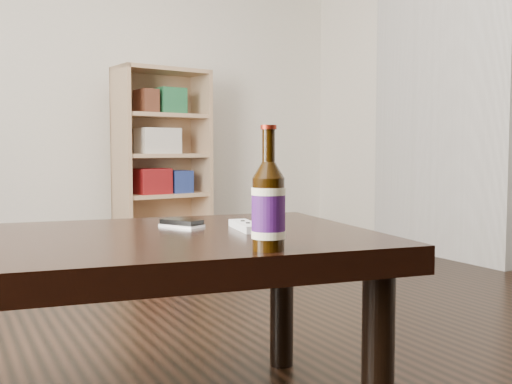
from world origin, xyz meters
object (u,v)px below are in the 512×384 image
beer_bottle (268,207)px  remote (246,226)px  coffee_table (113,263)px  bookshelf (160,152)px  phone (182,223)px

beer_bottle → remote: beer_bottle is taller
coffee_table → remote: 0.36m
coffee_table → remote: size_ratio=7.81×
bookshelf → phone: 3.08m
bookshelf → coffee_table: bookshelf is taller
coffee_table → beer_bottle: 0.46m
coffee_table → remote: (0.35, -0.04, 0.08)m
beer_bottle → remote: 0.35m
beer_bottle → phone: size_ratio=1.99×
remote → coffee_table: bearing=-175.9°
bookshelf → phone: (-0.93, -2.93, -0.19)m
coffee_table → bookshelf: bearing=69.2°
coffee_table → beer_bottle: (0.24, -0.36, 0.16)m
bookshelf → phone: size_ratio=10.01×
bookshelf → beer_bottle: bearing=-113.1°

